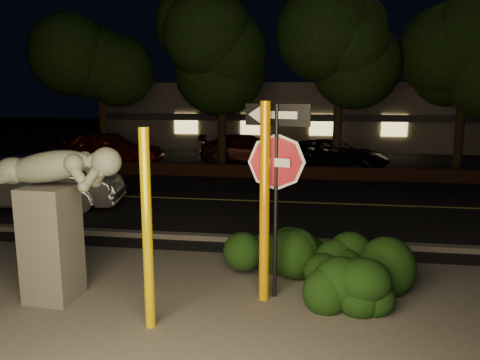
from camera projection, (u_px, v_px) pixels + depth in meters
The scene contains 23 objects.
ground at pixel (272, 184), 17.61m from camera, with size 90.00×90.00×0.00m, color black.
patio at pixel (208, 322), 6.91m from camera, with size 14.00×6.00×0.02m, color #4C4944.
road at pixel (263, 201), 14.69m from camera, with size 80.00×8.00×0.01m, color black.
lane_marking at pixel (263, 201), 14.69m from camera, with size 80.00×0.12×0.01m, color #CCCA51.
curb at pixel (245, 239), 10.70m from camera, with size 80.00×0.25×0.12m, color #4C4944.
brick_wall at pixel (274, 172), 18.83m from camera, with size 40.00×0.35×0.50m, color #482317.
parking_lot at pixel (283, 159), 24.41m from camera, with size 40.00×12.00×0.01m, color black.
building at pixel (291, 114), 31.82m from camera, with size 22.00×10.20×4.00m.
tree_far_a at pixel (99, 48), 20.76m from camera, with size 4.60×4.60×7.43m.
tree_far_b at pixel (222, 29), 20.00m from camera, with size 5.20×5.20×8.41m.
tree_far_c at pixel (341, 36), 18.93m from camera, with size 4.80×4.80×7.84m.
tree_far_d at pixel (467, 41), 18.72m from camera, with size 4.40×4.40×7.42m.
yellow_pole_left at pixel (147, 231), 6.50m from camera, with size 0.14×0.14×2.89m, color #E2C302.
yellow_pole_right at pixel (265, 204), 7.37m from camera, with size 0.16×0.16×3.22m, color #FFA803.
signpost at pixel (276, 163), 7.36m from camera, with size 1.04×0.35×3.18m.
sculpture at pixel (51, 207), 7.40m from camera, with size 2.37×0.77×2.54m.
hedge_center at pixel (277, 248), 8.61m from camera, with size 2.08×0.97×1.08m, color black.
hedge_right at pixel (352, 255), 8.03m from camera, with size 1.82×0.98×1.19m, color black.
hedge_far_right at pixel (351, 276), 7.29m from camera, with size 1.52×0.95×1.06m, color black.
silver_sedan at pixel (40, 183), 13.69m from camera, with size 1.63×4.69×1.54m, color #B9B9BF.
parked_car_red at pixel (109, 149), 21.36m from camera, with size 2.02×5.01×1.71m, color #651309.
parked_car_darkred at pixel (249, 149), 22.65m from camera, with size 1.96×4.83×1.40m, color #39130C.
parked_car_dark at pixel (331, 155), 20.48m from camera, with size 2.30×4.99×1.39m, color black.
Camera 1 is at (1.45, -7.27, 3.32)m, focal length 35.00 mm.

